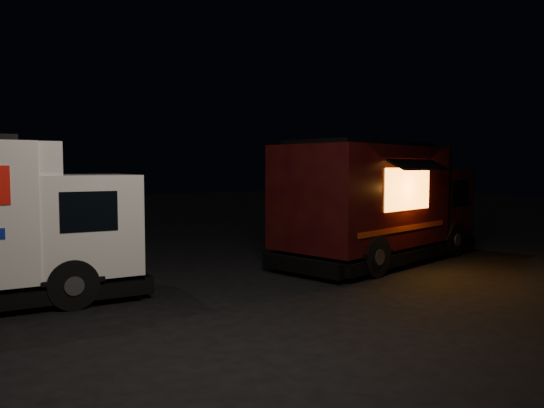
{
  "coord_description": "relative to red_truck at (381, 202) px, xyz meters",
  "views": [
    {
      "loc": [
        -5.23,
        -9.51,
        2.63
      ],
      "look_at": [
        2.0,
        2.0,
        1.67
      ],
      "focal_mm": 35.0,
      "sensor_mm": 36.0,
      "label": 1
    }
  ],
  "objects": [
    {
      "name": "red_truck",
      "position": [
        0.0,
        0.0,
        0.0
      ],
      "size": [
        7.49,
        4.22,
        3.29
      ],
      "primitive_type": null,
      "rotation": [
        0.0,
        0.0,
        0.24
      ],
      "color": "#390F0A",
      "rests_on": "ground"
    },
    {
      "name": "ground",
      "position": [
        -5.25,
        -1.4,
        -1.65
      ],
      "size": [
        80.0,
        80.0,
        0.0
      ],
      "primitive_type": "plane",
      "color": "black",
      "rests_on": "ground"
    }
  ]
}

